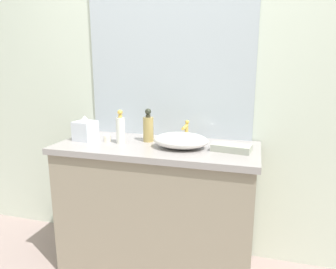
{
  "coord_description": "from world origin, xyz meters",
  "views": [
    {
      "loc": [
        0.52,
        -1.46,
        1.41
      ],
      "look_at": [
        -0.02,
        0.38,
        0.98
      ],
      "focal_mm": 32.8,
      "sensor_mm": 36.0,
      "label": 1
    }
  ],
  "objects_px": {
    "candle_jar": "(107,138)",
    "lotion_bottle": "(148,128)",
    "tissue_box": "(85,130)",
    "soap_dispenser": "(121,129)",
    "sink_basin": "(181,140)",
    "folded_hand_towel": "(231,148)"
  },
  "relations": [
    {
      "from": "soap_dispenser",
      "to": "tissue_box",
      "type": "xyz_separation_m",
      "value": [
        -0.28,
        0.01,
        -0.02
      ]
    },
    {
      "from": "candle_jar",
      "to": "folded_hand_towel",
      "type": "relative_size",
      "value": 0.21
    },
    {
      "from": "candle_jar",
      "to": "soap_dispenser",
      "type": "bearing_deg",
      "value": -7.03
    },
    {
      "from": "sink_basin",
      "to": "candle_jar",
      "type": "distance_m",
      "value": 0.52
    },
    {
      "from": "lotion_bottle",
      "to": "tissue_box",
      "type": "xyz_separation_m",
      "value": [
        -0.44,
        -0.09,
        -0.02
      ]
    },
    {
      "from": "sink_basin",
      "to": "candle_jar",
      "type": "relative_size",
      "value": 7.24
    },
    {
      "from": "lotion_bottle",
      "to": "folded_hand_towel",
      "type": "relative_size",
      "value": 0.97
    },
    {
      "from": "soap_dispenser",
      "to": "tissue_box",
      "type": "relative_size",
      "value": 1.31
    },
    {
      "from": "tissue_box",
      "to": "candle_jar",
      "type": "xyz_separation_m",
      "value": [
        0.17,
        -0.0,
        -0.05
      ]
    },
    {
      "from": "soap_dispenser",
      "to": "candle_jar",
      "type": "distance_m",
      "value": 0.13
    },
    {
      "from": "lotion_bottle",
      "to": "tissue_box",
      "type": "distance_m",
      "value": 0.45
    },
    {
      "from": "tissue_box",
      "to": "candle_jar",
      "type": "bearing_deg",
      "value": -0.27
    },
    {
      "from": "soap_dispenser",
      "to": "lotion_bottle",
      "type": "height_order",
      "value": "lotion_bottle"
    },
    {
      "from": "tissue_box",
      "to": "folded_hand_towel",
      "type": "distance_m",
      "value": 1.01
    },
    {
      "from": "tissue_box",
      "to": "lotion_bottle",
      "type": "bearing_deg",
      "value": 11.36
    },
    {
      "from": "soap_dispenser",
      "to": "folded_hand_towel",
      "type": "relative_size",
      "value": 0.97
    },
    {
      "from": "tissue_box",
      "to": "folded_hand_towel",
      "type": "height_order",
      "value": "tissue_box"
    },
    {
      "from": "candle_jar",
      "to": "lotion_bottle",
      "type": "bearing_deg",
      "value": 18.21
    },
    {
      "from": "sink_basin",
      "to": "candle_jar",
      "type": "xyz_separation_m",
      "value": [
        -0.52,
        0.01,
        -0.02
      ]
    },
    {
      "from": "lotion_bottle",
      "to": "candle_jar",
      "type": "bearing_deg",
      "value": -161.79
    },
    {
      "from": "soap_dispenser",
      "to": "sink_basin",
      "type": "bearing_deg",
      "value": 0.34
    },
    {
      "from": "lotion_bottle",
      "to": "folded_hand_towel",
      "type": "bearing_deg",
      "value": -9.04
    }
  ]
}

